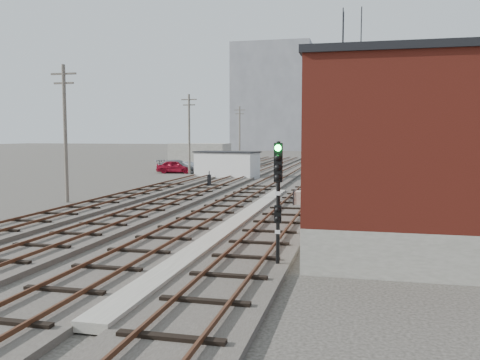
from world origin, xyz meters
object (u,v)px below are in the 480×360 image
(switch_stand, at_px, (209,180))
(car_silver, at_px, (188,167))
(signal_mast, at_px, (278,194))
(site_trailer, at_px, (227,165))
(car_grey, at_px, (178,166))
(car_red, at_px, (176,167))

(switch_stand, xyz_separation_m, car_silver, (-7.29, 15.69, 0.02))
(signal_mast, bearing_deg, site_trailer, 107.32)
(car_silver, relative_size, car_grey, 0.75)
(site_trailer, bearing_deg, switch_stand, -72.72)
(car_grey, bearing_deg, signal_mast, -146.86)
(car_red, height_order, car_grey, car_grey)
(switch_stand, relative_size, car_grey, 0.25)
(car_silver, bearing_deg, switch_stand, -132.15)
(car_red, bearing_deg, signal_mast, -161.86)
(car_grey, bearing_deg, site_trailer, -118.48)
(car_red, height_order, car_silver, car_red)
(car_silver, bearing_deg, site_trailer, -110.42)
(signal_mast, distance_m, switch_stand, 26.32)
(car_silver, bearing_deg, signal_mast, -134.15)
(switch_stand, relative_size, site_trailer, 0.19)
(site_trailer, distance_m, car_silver, 8.67)
(car_silver, bearing_deg, car_grey, 127.67)
(switch_stand, distance_m, car_silver, 17.30)
(signal_mast, height_order, car_red, signal_mast)
(car_red, bearing_deg, switch_stand, -156.81)
(car_red, distance_m, car_silver, 1.53)
(signal_mast, height_order, car_silver, signal_mast)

